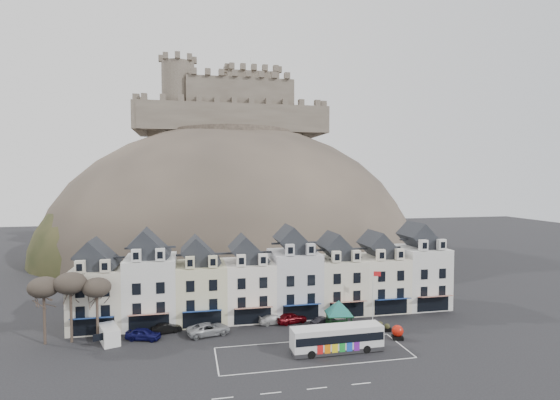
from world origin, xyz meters
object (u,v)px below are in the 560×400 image
(red_buoy, at_px, (398,332))
(car_white, at_px, (274,319))
(white_van, at_px, (109,334))
(car_silver, at_px, (209,329))
(flagpole, at_px, (374,293))
(bus, at_px, (337,338))
(bus_shelter, at_px, (339,307))
(car_charcoal, at_px, (324,322))
(car_maroon, at_px, (291,318))
(car_black, at_px, (166,328))
(car_navy, at_px, (143,334))

(red_buoy, xyz_separation_m, car_white, (-13.92, 8.92, -0.26))
(white_van, height_order, car_silver, white_van)
(car_white, bearing_deg, flagpole, -110.90)
(bus, xyz_separation_m, white_van, (-26.29, 8.56, -0.69))
(bus_shelter, xyz_separation_m, car_silver, (-16.67, 2.45, -2.47))
(flagpole, height_order, car_charcoal, flagpole)
(car_silver, relative_size, car_white, 1.21)
(car_silver, bearing_deg, red_buoy, -119.04)
(car_white, bearing_deg, bus_shelter, -131.14)
(car_charcoal, bearing_deg, white_van, 68.67)
(car_maroon, height_order, car_charcoal, car_maroon)
(bus, distance_m, car_maroon, 11.16)
(bus_shelter, distance_m, car_silver, 17.03)
(bus_shelter, bearing_deg, red_buoy, -24.15)
(car_black, bearing_deg, bus, -133.49)
(white_van, relative_size, car_white, 1.05)
(bus_shelter, xyz_separation_m, car_black, (-22.01, 4.27, -2.61))
(bus_shelter, distance_m, flagpole, 6.11)
(car_navy, xyz_separation_m, car_silver, (8.03, 0.00, 0.03))
(car_silver, xyz_separation_m, car_charcoal, (15.45, 0.00, -0.13))
(car_charcoal, bearing_deg, car_navy, 68.67)
(red_buoy, xyz_separation_m, car_navy, (-31.00, 6.42, -0.17))
(bus, bearing_deg, flagpole, 43.56)
(white_van, height_order, car_white, white_van)
(car_silver, bearing_deg, bus, -134.44)
(car_white, xyz_separation_m, car_charcoal, (6.40, -2.50, -0.01))
(car_navy, bearing_deg, car_maroon, -65.29)
(car_white, relative_size, car_charcoal, 1.16)
(red_buoy, relative_size, car_maroon, 0.41)
(bus_shelter, height_order, car_white, bus_shelter)
(car_navy, height_order, car_white, car_navy)
(flagpole, bearing_deg, car_charcoal, 175.74)
(car_maroon, bearing_deg, car_charcoal, -132.13)
(bus, relative_size, white_van, 2.30)
(bus_shelter, relative_size, car_silver, 1.20)
(red_buoy, xyz_separation_m, white_van, (-35.01, 6.42, 0.08))
(bus, height_order, flagpole, flagpole)
(white_van, distance_m, car_silver, 12.05)
(bus_shelter, bearing_deg, white_van, -176.80)
(bus_shelter, xyz_separation_m, car_navy, (-24.70, 2.45, -2.50))
(car_charcoal, bearing_deg, bus, 150.64)
(bus, relative_size, car_navy, 2.49)
(bus_shelter, relative_size, flagpole, 0.86)
(red_buoy, bearing_deg, flagpole, 95.85)
(white_van, xyz_separation_m, car_charcoal, (27.50, 0.00, -0.35))
(bus_shelter, distance_m, car_charcoal, 3.77)
(car_black, height_order, car_charcoal, car_charcoal)
(car_black, bearing_deg, flagpole, -110.39)
(car_silver, height_order, car_charcoal, car_silver)
(flagpole, distance_m, car_navy, 30.61)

